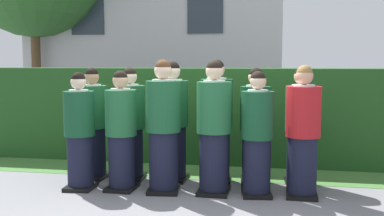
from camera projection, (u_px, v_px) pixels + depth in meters
The scene contains 16 objects.
ground_plane at pixel (188, 192), 5.77m from camera, with size 60.00×60.00×0.00m, color slate.
student_front_row_0 at pixel (80, 134), 5.87m from camera, with size 0.40×0.49×1.52m.
student_front_row_1 at pixel (121, 134), 5.83m from camera, with size 0.40×0.49×1.54m.
student_front_row_2 at pixel (163, 129), 5.74m from camera, with size 0.44×0.52×1.68m.
student_front_row_3 at pixel (214, 130), 5.67m from camera, with size 0.44×0.53×1.67m.
student_front_row_4 at pixel (257, 137), 5.58m from camera, with size 0.41×0.51×1.54m.
student_in_red_blazer at pixel (303, 135), 5.53m from camera, with size 0.42×0.51×1.62m.
student_rear_row_0 at pixel (93, 126), 6.41m from camera, with size 0.41×0.46×1.57m.
student_rear_row_1 at pixel (130, 126), 6.35m from camera, with size 0.41×0.51×1.58m.
student_rear_row_2 at pixel (173, 124), 6.29m from camera, with size 0.43×0.48×1.66m.
student_rear_row_3 at pixel (216, 124), 6.23m from camera, with size 0.44×0.52×1.69m.
student_rear_row_4 at pixel (255, 129), 6.15m from camera, with size 0.41×0.48×1.57m.
student_rear_row_5 at pixel (300, 129), 6.05m from camera, with size 0.41×0.48×1.59m.
hedge at pixel (209, 115), 7.49m from camera, with size 8.27×0.70×1.55m.
school_building_main at pixel (163, 0), 13.46m from camera, with size 7.35×4.15×6.76m.
lawn_strip at pixel (201, 172), 6.79m from camera, with size 8.27×0.90×0.01m, color #477A38.
Camera 1 is at (1.05, -5.54, 1.66)m, focal length 42.42 mm.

